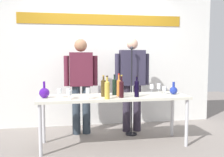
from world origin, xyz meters
name	(u,v)px	position (x,y,z in m)	size (l,w,h in m)	color
ground_plane	(114,144)	(0.00, 0.00, 0.00)	(10.00, 10.00, 0.00)	gray
back_wall	(102,49)	(0.00, 1.25, 1.50)	(4.53, 0.11, 3.00)	white
display_table	(114,100)	(0.00, 0.00, 0.70)	(2.26, 0.64, 0.76)	beige
decanter_blue_left	(44,93)	(-1.02, -0.01, 0.84)	(0.15, 0.15, 0.24)	#491593
decanter_blue_right	(174,90)	(0.96, -0.01, 0.83)	(0.12, 0.12, 0.20)	navy
presenter_left	(81,80)	(-0.46, 0.65, 0.94)	(0.58, 0.22, 1.65)	#2B3641
presenter_right	(132,78)	(0.46, 0.65, 0.96)	(0.63, 0.22, 1.68)	#2C2533
wine_bottle_0	(115,86)	(0.03, 0.09, 0.90)	(0.07, 0.07, 0.32)	black
wine_bottle_1	(137,88)	(0.32, -0.15, 0.90)	(0.07, 0.07, 0.32)	black
wine_bottle_2	(122,88)	(0.08, -0.19, 0.90)	(0.07, 0.07, 0.33)	black
wine_bottle_3	(119,87)	(0.07, -0.03, 0.91)	(0.06, 0.06, 0.34)	orange
wine_bottle_4	(103,87)	(-0.16, -0.03, 0.90)	(0.08, 0.08, 0.32)	#433315
wine_bottle_5	(107,89)	(-0.14, -0.26, 0.90)	(0.07, 0.07, 0.33)	gold
wine_glass_left_0	(69,91)	(-0.68, -0.13, 0.87)	(0.06, 0.06, 0.15)	white
wine_glass_left_1	(59,91)	(-0.81, 0.00, 0.86)	(0.07, 0.07, 0.14)	white
wine_glass_left_2	(88,91)	(-0.41, -0.21, 0.88)	(0.07, 0.07, 0.16)	white
wine_glass_left_3	(69,93)	(-0.67, -0.22, 0.86)	(0.07, 0.07, 0.13)	white
wine_glass_right_0	(159,86)	(0.75, 0.08, 0.88)	(0.06, 0.06, 0.17)	white
wine_glass_right_1	(152,87)	(0.70, 0.27, 0.86)	(0.07, 0.07, 0.13)	white
wine_glass_right_2	(164,89)	(0.82, 0.01, 0.85)	(0.06, 0.06, 0.13)	white
microphone_stand	(131,106)	(0.39, 0.44, 0.51)	(0.20, 0.20, 1.53)	black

